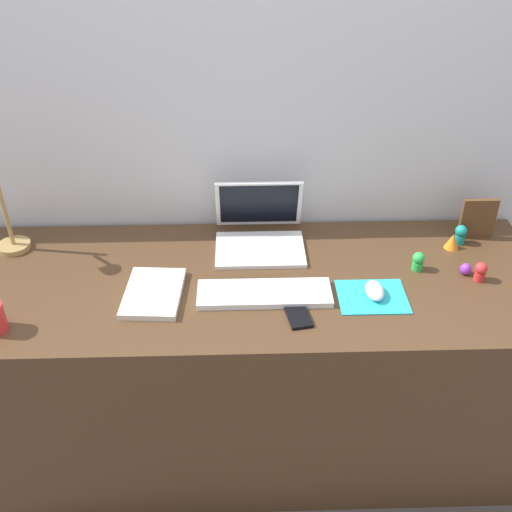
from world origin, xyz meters
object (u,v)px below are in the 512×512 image
Objects in this scene: toy_figurine_red at (481,271)px; toy_figurine_orange at (452,241)px; toy_figurine_green at (418,261)px; toy_figurine_teal at (461,234)px; laptop at (259,229)px; cell_phone at (297,314)px; picture_frame at (478,219)px; notebook_pad at (153,293)px; mouse at (375,291)px; toy_figurine_purple at (466,269)px; keyboard at (264,294)px.

toy_figurine_orange is (-0.03, 0.18, -0.01)m from toy_figurine_red.
toy_figurine_green is 0.24m from toy_figurine_teal.
cell_phone is at bearing -76.16° from laptop.
toy_figurine_teal is (-0.06, -0.04, -0.04)m from picture_frame.
toy_figurine_orange is at bearing 17.22° from notebook_pad.
laptop is at bearing 137.45° from mouse.
picture_frame is 0.25m from toy_figurine_purple.
picture_frame is (1.09, 0.30, 0.06)m from notebook_pad.
toy_figurine_green is at bearing 11.57° from notebook_pad.
keyboard is 6.35× the size of toy_figurine_green.
keyboard is 2.73× the size of picture_frame.
mouse is 0.26m from cell_phone.
notebook_pad is at bearing 177.87° from keyboard.
toy_figurine_red is 0.19m from toy_figurine_orange.
toy_figurine_orange is (-0.10, -0.07, -0.05)m from picture_frame.
picture_frame is at bearing 65.26° from toy_figurine_purple.
toy_figurine_teal is at bearing 22.02° from keyboard.
mouse is 0.75× the size of cell_phone.
keyboard is 4.27× the size of mouse.
toy_figurine_green is at bearing 160.81° from toy_figurine_red.
mouse is at bearing 9.05° from cell_phone.
toy_figurine_teal is (0.69, 0.28, 0.03)m from keyboard.
notebook_pad is (-0.68, 0.02, -0.01)m from mouse.
toy_figurine_green is (0.50, 0.13, 0.02)m from keyboard.
toy_figurine_purple is at bearing 18.40° from mouse.
cell_phone is 1.98× the size of toy_figurine_green.
toy_figurine_teal is at bearing 18.35° from notebook_pad.
laptop reaches higher than cell_phone.
toy_figurine_orange is at bearing 100.21° from toy_figurine_red.
toy_figurine_teal is (0.18, 0.15, 0.00)m from toy_figurine_green.
laptop reaches higher than keyboard.
notebook_pad is at bearing 178.21° from mouse.
keyboard is at bearing -171.61° from toy_figurine_purple.
mouse is 0.33m from toy_figurine_purple.
laptop reaches higher than mouse.
keyboard is 0.66m from toy_figurine_purple.
toy_figurine_teal is 1.07× the size of toy_figurine_red.
cell_phone is at bearing -151.89° from toy_figurine_green.
laptop is 3.12× the size of mouse.
keyboard is at bearing 1.74° from notebook_pad.
toy_figurine_red is at bearing -90.69° from toy_figurine_teal.
mouse is at bearing -140.83° from toy_figurine_orange.
laptop is at bearing 160.70° from toy_figurine_red.
notebook_pad is 0.99m from toy_figurine_purple.
picture_frame reaches higher than keyboard.
toy_figurine_orange reaches higher than notebook_pad.
laptop is 0.76m from picture_frame.
mouse reaches higher than keyboard.
keyboard is 10.41× the size of toy_figurine_purple.
toy_figurine_orange is (0.65, 0.25, 0.02)m from keyboard.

